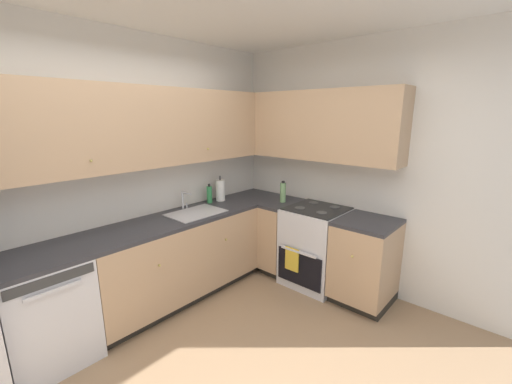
# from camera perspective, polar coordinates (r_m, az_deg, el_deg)

# --- Properties ---
(wall_back) EXTENTS (3.98, 0.05, 2.66)m
(wall_back) POSITION_cam_1_polar(r_m,az_deg,el_deg) (3.33, -23.89, 2.54)
(wall_back) COLOR silver
(wall_back) RESTS_ON ground_plane
(wall_right) EXTENTS (0.05, 3.22, 2.66)m
(wall_right) POSITION_cam_1_polar(r_m,az_deg,el_deg) (3.64, 18.39, 3.87)
(wall_right) COLOR silver
(wall_right) RESTS_ON ground_plane
(dishwasher) EXTENTS (0.60, 0.63, 0.85)m
(dishwasher) POSITION_cam_1_polar(r_m,az_deg,el_deg) (3.10, -33.24, -17.28)
(dishwasher) COLOR silver
(dishwasher) RESTS_ON ground_plane
(lower_cabinets_back) EXTENTS (1.82, 0.62, 0.85)m
(lower_cabinets_back) POSITION_cam_1_polar(r_m,az_deg,el_deg) (3.53, -13.69, -11.50)
(lower_cabinets_back) COLOR tan
(lower_cabinets_back) RESTS_ON ground_plane
(countertop_back) EXTENTS (3.02, 0.60, 0.03)m
(countertop_back) POSITION_cam_1_polar(r_m,az_deg,el_deg) (3.36, -14.11, -4.75)
(countertop_back) COLOR #2D2D33
(countertop_back) RESTS_ON lower_cabinets_back
(lower_cabinets_right) EXTENTS (0.62, 1.46, 0.85)m
(lower_cabinets_right) POSITION_cam_1_polar(r_m,az_deg,el_deg) (3.67, 13.36, -10.49)
(lower_cabinets_right) COLOR tan
(lower_cabinets_right) RESTS_ON ground_plane
(countertop_right) EXTENTS (0.60, 1.46, 0.03)m
(countertop_right) POSITION_cam_1_polar(r_m,az_deg,el_deg) (3.51, 13.73, -3.96)
(countertop_right) COLOR #2D2D33
(countertop_right) RESTS_ON lower_cabinets_right
(oven_range) EXTENTS (0.68, 0.62, 1.03)m
(oven_range) POSITION_cam_1_polar(r_m,az_deg,el_deg) (3.77, 10.52, -9.31)
(oven_range) COLOR silver
(oven_range) RESTS_ON ground_plane
(upper_cabinets_back) EXTENTS (2.70, 0.34, 0.74)m
(upper_cabinets_back) POSITION_cam_1_polar(r_m,az_deg,el_deg) (3.24, -18.86, 10.79)
(upper_cabinets_back) COLOR tan
(upper_cabinets_right) EXTENTS (0.32, 2.01, 0.74)m
(upper_cabinets_right) POSITION_cam_1_polar(r_m,az_deg,el_deg) (3.69, 9.72, 11.57)
(upper_cabinets_right) COLOR tan
(sink) EXTENTS (0.57, 0.40, 0.10)m
(sink) POSITION_cam_1_polar(r_m,az_deg,el_deg) (3.48, -10.54, -4.33)
(sink) COLOR #B7B7BC
(sink) RESTS_ON countertop_back
(faucet) EXTENTS (0.07, 0.16, 0.20)m
(faucet) POSITION_cam_1_polar(r_m,az_deg,el_deg) (3.60, -12.62, -1.14)
(faucet) COLOR silver
(faucet) RESTS_ON countertop_back
(soap_bottle) EXTENTS (0.06, 0.06, 0.23)m
(soap_bottle) POSITION_cam_1_polar(r_m,az_deg,el_deg) (3.82, -8.27, -0.42)
(soap_bottle) COLOR #338C4C
(soap_bottle) RESTS_ON countertop_back
(paper_towel_roll) EXTENTS (0.11, 0.11, 0.31)m
(paper_towel_roll) POSITION_cam_1_polar(r_m,az_deg,el_deg) (3.90, -6.35, 0.31)
(paper_towel_roll) COLOR white
(paper_towel_roll) RESTS_ON countertop_back
(oil_bottle) EXTENTS (0.07, 0.07, 0.25)m
(oil_bottle) POSITION_cam_1_polar(r_m,az_deg,el_deg) (3.83, 4.80, -0.03)
(oil_bottle) COLOR #729E66
(oil_bottle) RESTS_ON countertop_right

